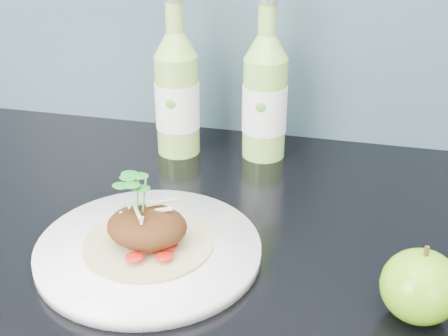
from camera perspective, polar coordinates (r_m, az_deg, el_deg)
The scene contains 5 objects.
dinner_plate at distance 0.77m, azimuth -6.90°, elevation -7.47°, with size 0.35×0.35×0.02m.
pork_taco at distance 0.75m, azimuth -7.06°, elevation -5.15°, with size 0.16×0.16×0.10m.
green_apple at distance 0.69m, azimuth 17.51°, elevation -10.28°, with size 0.11×0.11×0.09m.
cider_bottle_left at distance 0.99m, azimuth -4.32°, elevation 6.72°, with size 0.09×0.09×0.26m.
cider_bottle_right at distance 0.98m, azimuth 3.75°, elevation 6.44°, with size 0.08×0.08×0.26m.
Camera 1 is at (0.15, 0.99, 1.34)m, focal length 50.00 mm.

